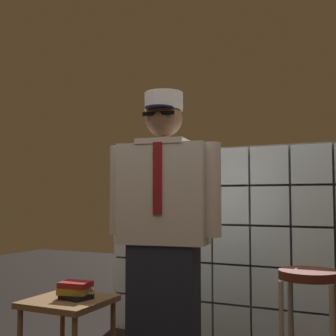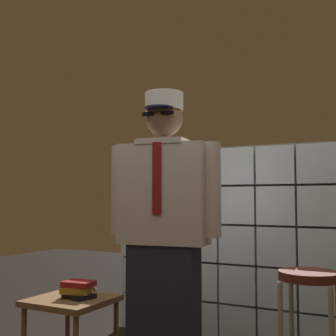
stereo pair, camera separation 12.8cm
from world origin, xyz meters
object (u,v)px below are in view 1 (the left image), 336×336
object	(u,v)px
standing_person	(164,232)
coffee_mug	(85,291)
bar_stool	(309,305)
book_stack	(75,290)
side_table	(68,308)

from	to	relation	value
standing_person	coffee_mug	distance (m)	0.75
bar_stool	book_stack	size ratio (longest dim) A/B	3.13
side_table	coffee_mug	xyz separation A→B (m)	(0.09, 0.06, 0.11)
side_table	coffee_mug	bearing A→B (deg)	31.25
book_stack	bar_stool	bearing A→B (deg)	5.38
coffee_mug	standing_person	bearing A→B (deg)	-3.06
side_table	book_stack	distance (m)	0.13
bar_stool	book_stack	bearing A→B (deg)	-174.62
coffee_mug	bar_stool	bearing A→B (deg)	4.03
side_table	book_stack	bearing A→B (deg)	20.43
book_stack	standing_person	bearing A→B (deg)	0.54
bar_stool	side_table	world-z (taller)	bar_stool
bar_stool	side_table	size ratio (longest dim) A/B	1.47
bar_stool	book_stack	xyz separation A→B (m)	(-1.52, -0.14, -0.02)
standing_person	side_table	size ratio (longest dim) A/B	3.55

